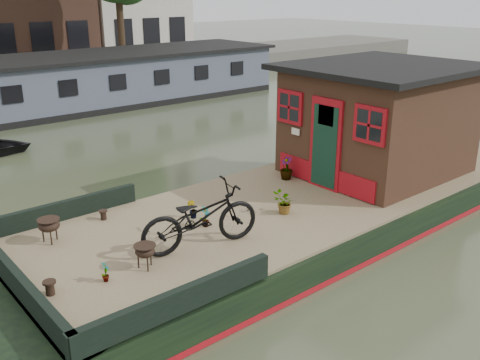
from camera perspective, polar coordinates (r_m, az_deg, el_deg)
ground at (r=11.34m, az=7.27°, el=-4.36°), size 120.00×120.00×0.00m
houseboat_hull at (r=10.37m, az=2.28°, el=-4.94°), size 14.01×4.02×0.60m
houseboat_deck at (r=11.10m, az=7.41°, el=-1.41°), size 11.80×3.80×0.05m
bow_bulwark at (r=8.33m, az=-17.30°, el=-8.16°), size 3.00×4.00×0.35m
cabin at (r=12.38m, az=14.63°, el=6.39°), size 4.00×3.50×2.42m
bicycle at (r=8.53m, az=-4.27°, el=-3.99°), size 2.09×1.09×1.05m
potted_plant_a at (r=9.37m, az=-3.72°, el=-3.91°), size 0.24×0.20×0.39m
potted_plant_b at (r=9.77m, az=-5.11°, el=-3.15°), size 0.23×0.23×0.33m
potted_plant_c at (r=9.92m, az=4.72°, el=-2.44°), size 0.41×0.36×0.43m
potted_plant_d at (r=11.72m, az=4.96°, el=1.28°), size 0.32×0.32×0.51m
potted_plant_e at (r=7.93m, az=-14.17°, el=-9.46°), size 0.18×0.20×0.32m
brazier_front at (r=8.15m, az=-10.07°, el=-8.05°), size 0.46×0.46×0.38m
brazier_rear at (r=9.34m, az=-19.64°, el=-5.10°), size 0.43×0.43×0.41m
bollard_port at (r=10.00m, az=-14.36°, el=-3.63°), size 0.16×0.16×0.18m
bollard_stbd at (r=7.87m, az=-19.62°, el=-10.78°), size 0.18×0.18×0.21m
far_houseboat at (r=22.61m, az=-19.80°, el=9.33°), size 20.40×4.40×2.11m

